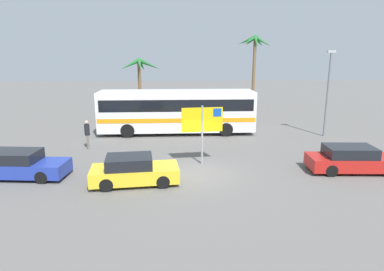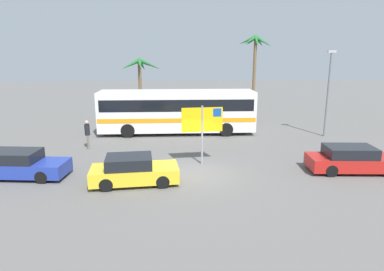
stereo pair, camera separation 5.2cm
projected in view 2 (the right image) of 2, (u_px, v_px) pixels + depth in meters
ground at (191, 174)px, 16.77m from camera, size 120.00×120.00×0.00m
bus_front_coach at (177, 110)px, 25.10m from camera, size 11.41×2.72×3.17m
ferry_sign at (203, 122)px, 17.80m from camera, size 2.19×0.29×3.20m
car_red at (353, 160)px, 17.00m from camera, size 4.65×1.99×1.32m
car_yellow at (133, 170)px, 15.42m from camera, size 4.12×2.07×1.32m
car_blue at (19, 165)px, 16.23m from camera, size 4.61×2.11×1.32m
pedestrian_crossing_lot at (87, 132)px, 21.03m from camera, size 0.32×0.32×1.82m
lamp_post_left_side at (328, 90)px, 23.76m from camera, size 0.56×0.20×6.08m
palm_tree_seaside at (139, 70)px, 31.72m from camera, size 3.95×4.10×5.46m
palm_tree_inland at (255, 49)px, 34.51m from camera, size 3.50×3.47×7.71m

